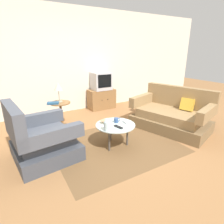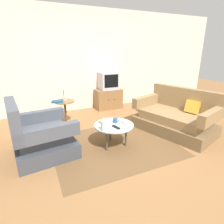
{
  "view_description": "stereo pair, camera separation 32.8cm",
  "coord_description": "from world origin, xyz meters",
  "px_view_note": "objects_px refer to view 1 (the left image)",
  "views": [
    {
      "loc": [
        -1.66,
        -2.6,
        1.65
      ],
      "look_at": [
        -0.04,
        0.18,
        0.55
      ],
      "focal_mm": 29.35,
      "sensor_mm": 36.0,
      "label": 1
    },
    {
      "loc": [
        -1.37,
        -2.75,
        1.65
      ],
      "look_at": [
        -0.04,
        0.18,
        0.55
      ],
      "focal_mm": 29.35,
      "sensor_mm": 36.0,
      "label": 2
    }
  ],
  "objects_px": {
    "tv_stand": "(102,99)",
    "tv_remote_silver": "(126,122)",
    "television": "(101,81)",
    "couch": "(172,115)",
    "side_table": "(61,109)",
    "book": "(53,103)",
    "tv_remote_dark": "(118,127)",
    "armchair": "(41,141)",
    "mug": "(116,120)",
    "vase": "(106,124)",
    "bowl": "(103,122)",
    "coffee_table": "(115,126)",
    "table_lamp": "(58,87)"
  },
  "relations": [
    {
      "from": "vase",
      "to": "armchair",
      "type": "bearing_deg",
      "value": 159.02
    },
    {
      "from": "side_table",
      "to": "coffee_table",
      "type": "bearing_deg",
      "value": -66.75
    },
    {
      "from": "couch",
      "to": "coffee_table",
      "type": "relative_size",
      "value": 2.54
    },
    {
      "from": "tv_remote_silver",
      "to": "coffee_table",
      "type": "bearing_deg",
      "value": 88.27
    },
    {
      "from": "table_lamp",
      "to": "vase",
      "type": "bearing_deg",
      "value": -77.77
    },
    {
      "from": "side_table",
      "to": "vase",
      "type": "bearing_deg",
      "value": -77.59
    },
    {
      "from": "table_lamp",
      "to": "bowl",
      "type": "xyz_separation_m",
      "value": [
        0.43,
        -1.24,
        -0.45
      ]
    },
    {
      "from": "tv_remote_silver",
      "to": "bowl",
      "type": "bearing_deg",
      "value": 69.18
    },
    {
      "from": "mug",
      "to": "book",
      "type": "bearing_deg",
      "value": 122.91
    },
    {
      "from": "book",
      "to": "tv_remote_dark",
      "type": "bearing_deg",
      "value": -47.34
    },
    {
      "from": "couch",
      "to": "tv_remote_dark",
      "type": "height_order",
      "value": "couch"
    },
    {
      "from": "television",
      "to": "tv_remote_dark",
      "type": "distance_m",
      "value": 2.43
    },
    {
      "from": "couch",
      "to": "vase",
      "type": "bearing_deg",
      "value": 78.82
    },
    {
      "from": "tv_stand",
      "to": "armchair",
      "type": "bearing_deg",
      "value": -137.08
    },
    {
      "from": "mug",
      "to": "bowl",
      "type": "height_order",
      "value": "mug"
    },
    {
      "from": "tv_remote_dark",
      "to": "book",
      "type": "xyz_separation_m",
      "value": [
        -0.72,
        1.47,
        0.16
      ]
    },
    {
      "from": "mug",
      "to": "book",
      "type": "xyz_separation_m",
      "value": [
        -0.81,
        1.25,
        0.12
      ]
    },
    {
      "from": "coffee_table",
      "to": "mug",
      "type": "distance_m",
      "value": 0.13
    },
    {
      "from": "television",
      "to": "book",
      "type": "distance_m",
      "value": 1.75
    },
    {
      "from": "side_table",
      "to": "tv_remote_silver",
      "type": "xyz_separation_m",
      "value": [
        0.78,
        -1.4,
        0.02
      ]
    },
    {
      "from": "coffee_table",
      "to": "couch",
      "type": "bearing_deg",
      "value": 1.79
    },
    {
      "from": "bowl",
      "to": "book",
      "type": "bearing_deg",
      "value": 116.72
    },
    {
      "from": "bowl",
      "to": "tv_remote_silver",
      "type": "bearing_deg",
      "value": -27.51
    },
    {
      "from": "coffee_table",
      "to": "table_lamp",
      "type": "height_order",
      "value": "table_lamp"
    },
    {
      "from": "bowl",
      "to": "coffee_table",
      "type": "bearing_deg",
      "value": -44.38
    },
    {
      "from": "table_lamp",
      "to": "tv_remote_silver",
      "type": "relative_size",
      "value": 2.51
    },
    {
      "from": "armchair",
      "to": "mug",
      "type": "distance_m",
      "value": 1.3
    },
    {
      "from": "tv_stand",
      "to": "tv_remote_silver",
      "type": "distance_m",
      "value": 2.22
    },
    {
      "from": "armchair",
      "to": "table_lamp",
      "type": "distance_m",
      "value": 1.45
    },
    {
      "from": "tv_remote_dark",
      "to": "tv_remote_silver",
      "type": "relative_size",
      "value": 1.04
    },
    {
      "from": "tv_stand",
      "to": "tv_remote_dark",
      "type": "distance_m",
      "value": 2.39
    },
    {
      "from": "mug",
      "to": "vase",
      "type": "bearing_deg",
      "value": -145.66
    },
    {
      "from": "coffee_table",
      "to": "side_table",
      "type": "bearing_deg",
      "value": 113.25
    },
    {
      "from": "bowl",
      "to": "couch",
      "type": "bearing_deg",
      "value": -3.88
    },
    {
      "from": "side_table",
      "to": "vase",
      "type": "xyz_separation_m",
      "value": [
        0.33,
        -1.51,
        0.12
      ]
    },
    {
      "from": "mug",
      "to": "tv_remote_silver",
      "type": "height_order",
      "value": "mug"
    },
    {
      "from": "mug",
      "to": "bowl",
      "type": "bearing_deg",
      "value": 159.95
    },
    {
      "from": "couch",
      "to": "tv_stand",
      "type": "bearing_deg",
      "value": 0.34
    },
    {
      "from": "armchair",
      "to": "mug",
      "type": "xyz_separation_m",
      "value": [
        1.28,
        -0.15,
        0.14
      ]
    },
    {
      "from": "bowl",
      "to": "tv_remote_dark",
      "type": "distance_m",
      "value": 0.32
    },
    {
      "from": "couch",
      "to": "table_lamp",
      "type": "relative_size",
      "value": 4.08
    },
    {
      "from": "coffee_table",
      "to": "television",
      "type": "bearing_deg",
      "value": 69.31
    },
    {
      "from": "television",
      "to": "tv_remote_silver",
      "type": "distance_m",
      "value": 2.26
    },
    {
      "from": "side_table",
      "to": "tv_remote_silver",
      "type": "relative_size",
      "value": 3.23
    },
    {
      "from": "armchair",
      "to": "book",
      "type": "distance_m",
      "value": 1.23
    },
    {
      "from": "television",
      "to": "mug",
      "type": "xyz_separation_m",
      "value": [
        -0.74,
        -2.04,
        -0.35
      ]
    },
    {
      "from": "television",
      "to": "couch",
      "type": "bearing_deg",
      "value": -72.32
    },
    {
      "from": "side_table",
      "to": "television",
      "type": "height_order",
      "value": "television"
    },
    {
      "from": "couch",
      "to": "tv_remote_dark",
      "type": "bearing_deg",
      "value": 79.56
    },
    {
      "from": "side_table",
      "to": "television",
      "type": "xyz_separation_m",
      "value": [
        1.39,
        0.74,
        0.41
      ]
    }
  ]
}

